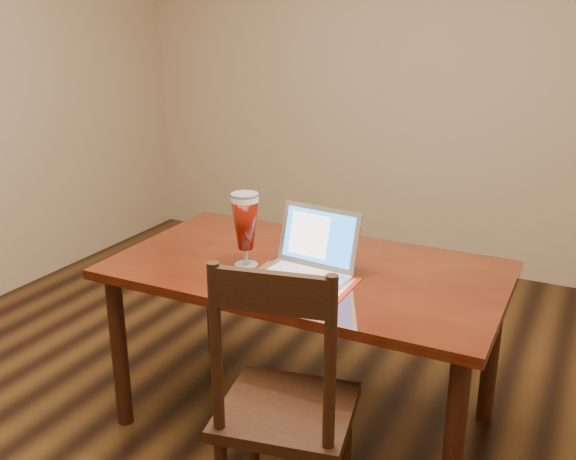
% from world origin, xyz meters
% --- Properties ---
extents(ground, '(5.00, 5.00, 0.00)m').
position_xyz_m(ground, '(0.00, 0.00, 0.00)').
color(ground, black).
rests_on(ground, ground).
extents(room_shell, '(4.51, 5.01, 2.71)m').
position_xyz_m(room_shell, '(0.00, 0.00, 1.76)').
color(room_shell, tan).
rests_on(room_shell, ground).
extents(dining_table, '(1.64, 0.93, 1.08)m').
position_xyz_m(dining_table, '(0.13, 0.32, 0.69)').
color(dining_table, '#4D190A').
rests_on(dining_table, ground).
extents(dining_chair, '(0.53, 0.51, 1.07)m').
position_xyz_m(dining_chair, '(0.34, -0.29, 0.50)').
color(dining_chair, black).
rests_on(dining_chair, ground).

